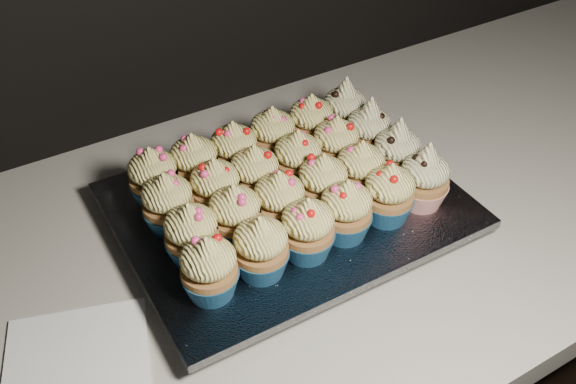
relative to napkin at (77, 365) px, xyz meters
name	(u,v)px	position (x,y,z in m)	size (l,w,h in m)	color
worktop	(115,306)	(0.06, 0.08, -0.02)	(2.44, 0.64, 0.04)	silver
napkin	(77,365)	(0.00, 0.00, 0.00)	(0.15, 0.15, 0.00)	white
baking_tray	(288,215)	(0.30, 0.08, 0.01)	(0.39, 0.29, 0.02)	black
foil_lining	(288,205)	(0.30, 0.08, 0.03)	(0.42, 0.33, 0.01)	silver
cupcake_0	(209,268)	(0.15, -0.01, 0.07)	(0.06, 0.06, 0.08)	#1A527C
cupcake_1	(261,248)	(0.22, -0.01, 0.07)	(0.06, 0.06, 0.08)	#1A527C
cupcake_2	(308,229)	(0.27, -0.01, 0.07)	(0.06, 0.06, 0.08)	#1A527C
cupcake_3	(346,211)	(0.33, -0.01, 0.07)	(0.06, 0.06, 0.08)	#1A527C
cupcake_4	(389,194)	(0.39, -0.01, 0.07)	(0.06, 0.06, 0.08)	#1A527C
cupcake_5	(424,178)	(0.45, -0.01, 0.07)	(0.06, 0.06, 0.10)	red
cupcake_6	(192,234)	(0.16, 0.05, 0.07)	(0.06, 0.06, 0.08)	#1A527C
cupcake_7	(235,215)	(0.22, 0.05, 0.07)	(0.06, 0.06, 0.08)	#1A527C
cupcake_8	(279,201)	(0.27, 0.05, 0.07)	(0.06, 0.06, 0.08)	#1A527C
cupcake_9	(323,184)	(0.33, 0.05, 0.07)	(0.06, 0.06, 0.08)	#1A527C
cupcake_10	(360,170)	(0.39, 0.05, 0.07)	(0.06, 0.06, 0.08)	#1A527C
cupcake_11	(397,153)	(0.45, 0.05, 0.07)	(0.06, 0.06, 0.10)	red
cupcake_12	(168,203)	(0.16, 0.11, 0.07)	(0.06, 0.06, 0.08)	#1A527C
cupcake_13	(216,188)	(0.22, 0.11, 0.07)	(0.06, 0.06, 0.08)	#1A527C
cupcake_14	(255,175)	(0.27, 0.11, 0.07)	(0.06, 0.06, 0.08)	#1A527C
cupcake_15	(298,159)	(0.33, 0.10, 0.07)	(0.06, 0.06, 0.08)	#1A527C
cupcake_16	(336,145)	(0.39, 0.11, 0.07)	(0.06, 0.06, 0.08)	#1A527C
cupcake_17	(369,131)	(0.45, 0.11, 0.07)	(0.06, 0.06, 0.10)	red
cupcake_18	(154,177)	(0.16, 0.17, 0.07)	(0.06, 0.06, 0.08)	#1A527C
cupcake_19	(195,163)	(0.22, 0.16, 0.07)	(0.06, 0.06, 0.08)	#1A527C
cupcake_20	(234,151)	(0.27, 0.16, 0.07)	(0.06, 0.06, 0.08)	#1A527C
cupcake_21	(273,135)	(0.33, 0.17, 0.07)	(0.06, 0.06, 0.08)	#1A527C
cupcake_22	(311,123)	(0.39, 0.17, 0.07)	(0.06, 0.06, 0.08)	#1A527C
cupcake_23	(345,110)	(0.45, 0.17, 0.07)	(0.06, 0.06, 0.10)	red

